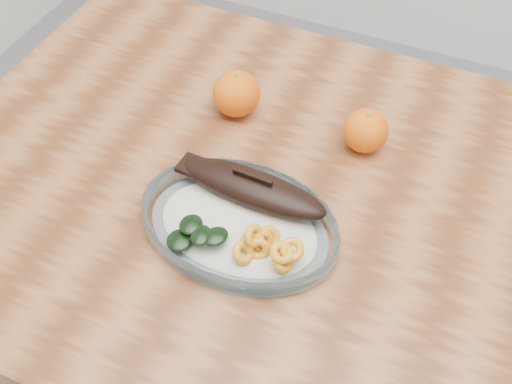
# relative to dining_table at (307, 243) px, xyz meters

# --- Properties ---
(dining_table) EXTENTS (1.20, 0.80, 0.75)m
(dining_table) POSITION_rel_dining_table_xyz_m (0.00, 0.00, 0.00)
(dining_table) COLOR #5C3016
(dining_table) RESTS_ON ground
(plated_meal) EXTENTS (0.54, 0.54, 0.08)m
(plated_meal) POSITION_rel_dining_table_xyz_m (-0.08, -0.09, 0.12)
(plated_meal) COLOR white
(plated_meal) RESTS_ON dining_table
(orange_left) EXTENTS (0.08, 0.08, 0.08)m
(orange_left) POSITION_rel_dining_table_xyz_m (-0.18, 0.14, 0.14)
(orange_left) COLOR #EB4504
(orange_left) RESTS_ON dining_table
(orange_right) EXTENTS (0.07, 0.07, 0.07)m
(orange_right) POSITION_rel_dining_table_xyz_m (0.03, 0.14, 0.13)
(orange_right) COLOR #EB4504
(orange_right) RESTS_ON dining_table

